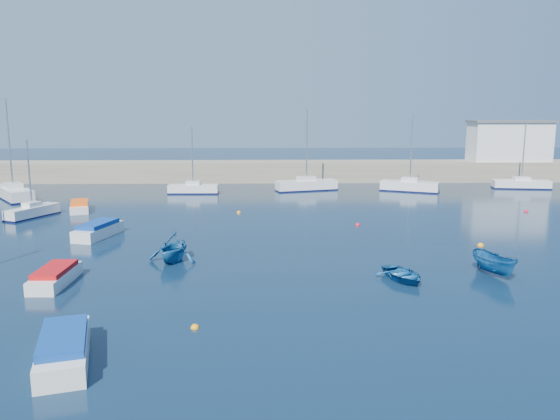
{
  "coord_description": "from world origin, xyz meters",
  "views": [
    {
      "loc": [
        -1.71,
        -25.21,
        9.2
      ],
      "look_at": [
        -0.76,
        16.21,
        1.6
      ],
      "focal_mm": 35.0,
      "sensor_mm": 36.0,
      "label": 1
    }
  ],
  "objects_px": {
    "sailboat_4": "(14,193)",
    "sailboat_5": "(193,189)",
    "motorboat_0": "(55,276)",
    "motorboat_1": "(98,230)",
    "dinghy_center": "(403,275)",
    "sailboat_8": "(521,184)",
    "dinghy_left": "(173,247)",
    "sailboat_3": "(32,211)",
    "dinghy_right": "(495,264)",
    "sailboat_7": "(410,186)",
    "motorboat_2": "(80,206)",
    "motorboat_3": "(64,348)",
    "harbor_office": "(509,142)",
    "sailboat_6": "(306,185)"
  },
  "relations": [
    {
      "from": "motorboat_0",
      "to": "dinghy_right",
      "type": "distance_m",
      "value": 24.24
    },
    {
      "from": "sailboat_4",
      "to": "sailboat_5",
      "type": "bearing_deg",
      "value": -26.95
    },
    {
      "from": "sailboat_3",
      "to": "motorboat_0",
      "type": "relative_size",
      "value": 1.58
    },
    {
      "from": "sailboat_8",
      "to": "sailboat_5",
      "type": "bearing_deg",
      "value": 102.29
    },
    {
      "from": "sailboat_3",
      "to": "harbor_office",
      "type": "bearing_deg",
      "value": 48.71
    },
    {
      "from": "harbor_office",
      "to": "motorboat_3",
      "type": "bearing_deg",
      "value": -127.0
    },
    {
      "from": "sailboat_8",
      "to": "motorboat_2",
      "type": "distance_m",
      "value": 49.54
    },
    {
      "from": "sailboat_7",
      "to": "dinghy_center",
      "type": "relative_size",
      "value": 2.73
    },
    {
      "from": "motorboat_0",
      "to": "motorboat_1",
      "type": "relative_size",
      "value": 0.87
    },
    {
      "from": "sailboat_8",
      "to": "dinghy_right",
      "type": "relative_size",
      "value": 2.51
    },
    {
      "from": "harbor_office",
      "to": "dinghy_right",
      "type": "bearing_deg",
      "value": -114.35
    },
    {
      "from": "motorboat_1",
      "to": "motorboat_0",
      "type": "bearing_deg",
      "value": -69.73
    },
    {
      "from": "sailboat_3",
      "to": "motorboat_3",
      "type": "distance_m",
      "value": 30.84
    },
    {
      "from": "dinghy_right",
      "to": "sailboat_5",
      "type": "bearing_deg",
      "value": 107.19
    },
    {
      "from": "dinghy_center",
      "to": "dinghy_left",
      "type": "bearing_deg",
      "value": 143.1
    },
    {
      "from": "sailboat_4",
      "to": "sailboat_7",
      "type": "xyz_separation_m",
      "value": [
        43.06,
        4.4,
        -0.03
      ]
    },
    {
      "from": "sailboat_3",
      "to": "dinghy_right",
      "type": "distance_m",
      "value": 37.68
    },
    {
      "from": "sailboat_4",
      "to": "sailboat_8",
      "type": "relative_size",
      "value": 1.24
    },
    {
      "from": "sailboat_5",
      "to": "motorboat_3",
      "type": "bearing_deg",
      "value": -178.32
    },
    {
      "from": "harbor_office",
      "to": "sailboat_7",
      "type": "distance_m",
      "value": 18.62
    },
    {
      "from": "harbor_office",
      "to": "sailboat_5",
      "type": "bearing_deg",
      "value": -165.16
    },
    {
      "from": "motorboat_0",
      "to": "motorboat_3",
      "type": "bearing_deg",
      "value": -66.83
    },
    {
      "from": "motorboat_1",
      "to": "dinghy_center",
      "type": "distance_m",
      "value": 22.64
    },
    {
      "from": "harbor_office",
      "to": "sailboat_7",
      "type": "bearing_deg",
      "value": -148.34
    },
    {
      "from": "sailboat_4",
      "to": "motorboat_1",
      "type": "relative_size",
      "value": 2.14
    },
    {
      "from": "sailboat_4",
      "to": "sailboat_5",
      "type": "relative_size",
      "value": 1.41
    },
    {
      "from": "sailboat_4",
      "to": "motorboat_0",
      "type": "distance_m",
      "value": 32.78
    },
    {
      "from": "sailboat_8",
      "to": "dinghy_right",
      "type": "bearing_deg",
      "value": 160.74
    },
    {
      "from": "dinghy_left",
      "to": "sailboat_3",
      "type": "bearing_deg",
      "value": 149.02
    },
    {
      "from": "sailboat_8",
      "to": "motorboat_2",
      "type": "height_order",
      "value": "sailboat_8"
    },
    {
      "from": "sailboat_4",
      "to": "dinghy_right",
      "type": "bearing_deg",
      "value": -72.26
    },
    {
      "from": "sailboat_3",
      "to": "motorboat_2",
      "type": "xyz_separation_m",
      "value": [
        3.04,
        3.09,
        -0.1
      ]
    },
    {
      "from": "sailboat_4",
      "to": "motorboat_2",
      "type": "relative_size",
      "value": 2.19
    },
    {
      "from": "sailboat_3",
      "to": "dinghy_right",
      "type": "bearing_deg",
      "value": -4.06
    },
    {
      "from": "sailboat_6",
      "to": "dinghy_center",
      "type": "xyz_separation_m",
      "value": [
        2.89,
        -34.13,
        -0.32
      ]
    },
    {
      "from": "sailboat_4",
      "to": "dinghy_right",
      "type": "distance_m",
      "value": 48.39
    },
    {
      "from": "sailboat_4",
      "to": "motorboat_2",
      "type": "bearing_deg",
      "value": -74.58
    },
    {
      "from": "sailboat_8",
      "to": "motorboat_2",
      "type": "bearing_deg",
      "value": 113.52
    },
    {
      "from": "sailboat_8",
      "to": "dinghy_center",
      "type": "height_order",
      "value": "sailboat_8"
    },
    {
      "from": "motorboat_2",
      "to": "dinghy_center",
      "type": "height_order",
      "value": "motorboat_2"
    },
    {
      "from": "motorboat_3",
      "to": "motorboat_2",
      "type": "bearing_deg",
      "value": 91.45
    },
    {
      "from": "sailboat_6",
      "to": "sailboat_8",
      "type": "height_order",
      "value": "sailboat_6"
    },
    {
      "from": "sailboat_7",
      "to": "dinghy_left",
      "type": "height_order",
      "value": "sailboat_7"
    },
    {
      "from": "motorboat_1",
      "to": "dinghy_center",
      "type": "height_order",
      "value": "motorboat_1"
    },
    {
      "from": "sailboat_4",
      "to": "sailboat_8",
      "type": "xyz_separation_m",
      "value": [
        56.95,
        6.41,
        -0.12
      ]
    },
    {
      "from": "sailboat_5",
      "to": "motorboat_2",
      "type": "relative_size",
      "value": 1.55
    },
    {
      "from": "sailboat_6",
      "to": "harbor_office",
      "type": "bearing_deg",
      "value": -88.96
    },
    {
      "from": "sailboat_4",
      "to": "sailboat_6",
      "type": "distance_m",
      "value": 31.71
    },
    {
      "from": "harbor_office",
      "to": "motorboat_2",
      "type": "bearing_deg",
      "value": -156.84
    },
    {
      "from": "sailboat_3",
      "to": "sailboat_4",
      "type": "height_order",
      "value": "sailboat_4"
    }
  ]
}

